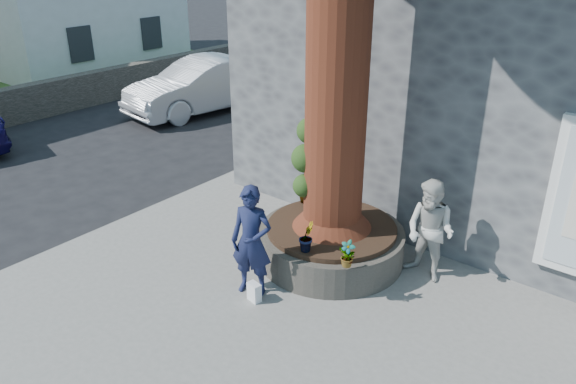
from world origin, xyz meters
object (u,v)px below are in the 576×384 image
Objects in this scene: man at (252,241)px; woman at (430,231)px; car_silver at (203,85)px; planter at (331,243)px.

woman is at bearing 27.66° from man.
woman is (1.79, 1.93, -0.04)m from man.
car_silver is at bearing 121.20° from man.
car_silver is at bearing 162.73° from woman.
man is 2.63m from woman.
car_silver is (-7.63, 6.24, -0.17)m from man.
car_silver reaches higher than planter.
woman is at bearing 18.57° from planter.
planter is at bearing -154.13° from woman.
woman is (1.42, 0.48, 0.50)m from planter.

